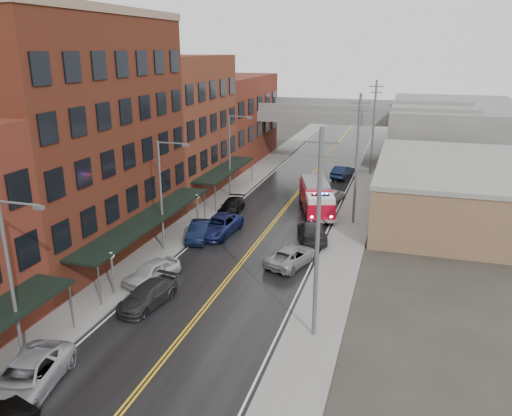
# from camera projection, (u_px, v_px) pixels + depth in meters

# --- Properties ---
(road) EXTENTS (11.00, 160.00, 0.02)m
(road) POSITION_uv_depth(u_px,v_px,m) (265.00, 234.00, 44.23)
(road) COLOR black
(road) RESTS_ON ground
(sidewalk_left) EXTENTS (3.00, 160.00, 0.15)m
(sidewalk_left) POSITION_uv_depth(u_px,v_px,m) (189.00, 225.00, 46.22)
(sidewalk_left) COLOR slate
(sidewalk_left) RESTS_ON ground
(sidewalk_right) EXTENTS (3.00, 160.00, 0.15)m
(sidewalk_right) POSITION_uv_depth(u_px,v_px,m) (347.00, 242.00, 42.20)
(sidewalk_right) COLOR slate
(sidewalk_right) RESTS_ON ground
(curb_left) EXTENTS (0.30, 160.00, 0.15)m
(curb_left) POSITION_uv_depth(u_px,v_px,m) (205.00, 227.00, 45.77)
(curb_left) COLOR gray
(curb_left) RESTS_ON ground
(curb_right) EXTENTS (0.30, 160.00, 0.15)m
(curb_right) POSITION_uv_depth(u_px,v_px,m) (328.00, 240.00, 42.65)
(curb_right) COLOR gray
(curb_right) RESTS_ON ground
(brick_building_b) EXTENTS (9.00, 20.00, 18.00)m
(brick_building_b) POSITION_uv_depth(u_px,v_px,m) (76.00, 139.00, 38.77)
(brick_building_b) COLOR #4E1F14
(brick_building_b) RESTS_ON ground
(brick_building_c) EXTENTS (9.00, 15.00, 15.00)m
(brick_building_c) POSITION_uv_depth(u_px,v_px,m) (175.00, 126.00, 55.17)
(brick_building_c) COLOR brown
(brick_building_c) RESTS_ON ground
(brick_building_far) EXTENTS (9.00, 20.00, 12.00)m
(brick_building_far) POSITION_uv_depth(u_px,v_px,m) (229.00, 119.00, 71.58)
(brick_building_far) COLOR maroon
(brick_building_far) RESTS_ON ground
(tan_building) EXTENTS (14.00, 22.00, 5.00)m
(tan_building) POSITION_uv_depth(u_px,v_px,m) (452.00, 192.00, 48.16)
(tan_building) COLOR brown
(tan_building) RESTS_ON ground
(right_far_block) EXTENTS (18.00, 30.00, 8.00)m
(right_far_block) POSITION_uv_depth(u_px,v_px,m) (454.00, 130.00, 74.49)
(right_far_block) COLOR slate
(right_far_block) RESTS_ON ground
(awning_1) EXTENTS (2.60, 18.00, 3.09)m
(awning_1) POSITION_uv_depth(u_px,v_px,m) (148.00, 219.00, 39.01)
(awning_1) COLOR black
(awning_1) RESTS_ON ground
(awning_2) EXTENTS (2.60, 13.00, 3.09)m
(awning_2) POSITION_uv_depth(u_px,v_px,m) (226.00, 169.00, 54.95)
(awning_2) COLOR black
(awning_2) RESTS_ON ground
(globe_lamp_1) EXTENTS (0.44, 0.44, 3.12)m
(globe_lamp_1) POSITION_uv_depth(u_px,v_px,m) (112.00, 264.00, 32.53)
(globe_lamp_1) COLOR #59595B
(globe_lamp_1) RESTS_ON ground
(globe_lamp_2) EXTENTS (0.44, 0.44, 3.12)m
(globe_lamp_2) POSITION_uv_depth(u_px,v_px,m) (197.00, 203.00, 45.29)
(globe_lamp_2) COLOR #59595B
(globe_lamp_2) RESTS_ON ground
(street_lamp_0) EXTENTS (2.64, 0.22, 9.00)m
(street_lamp_0) POSITION_uv_depth(u_px,v_px,m) (14.00, 274.00, 24.41)
(street_lamp_0) COLOR #59595B
(street_lamp_0) RESTS_ON ground
(street_lamp_1) EXTENTS (2.64, 0.22, 9.00)m
(street_lamp_1) POSITION_uv_depth(u_px,v_px,m) (163.00, 190.00, 38.99)
(street_lamp_1) COLOR #59595B
(street_lamp_1) RESTS_ON ground
(street_lamp_2) EXTENTS (2.64, 0.22, 9.00)m
(street_lamp_2) POSITION_uv_depth(u_px,v_px,m) (232.00, 151.00, 53.56)
(street_lamp_2) COLOR #59595B
(street_lamp_2) RESTS_ON ground
(utility_pole_0) EXTENTS (1.80, 0.24, 12.00)m
(utility_pole_0) POSITION_uv_depth(u_px,v_px,m) (318.00, 233.00, 26.65)
(utility_pole_0) COLOR #59595B
(utility_pole_0) RESTS_ON ground
(utility_pole_1) EXTENTS (1.80, 0.24, 12.00)m
(utility_pole_1) POSITION_uv_depth(u_px,v_px,m) (357.00, 158.00, 44.87)
(utility_pole_1) COLOR #59595B
(utility_pole_1) RESTS_ON ground
(utility_pole_2) EXTENTS (1.80, 0.24, 12.00)m
(utility_pole_2) POSITION_uv_depth(u_px,v_px,m) (374.00, 126.00, 63.09)
(utility_pole_2) COLOR #59595B
(utility_pole_2) RESTS_ON ground
(overpass) EXTENTS (40.00, 10.00, 7.50)m
(overpass) POSITION_uv_depth(u_px,v_px,m) (326.00, 119.00, 71.56)
(overpass) COLOR slate
(overpass) RESTS_ON ground
(fire_truck) EXTENTS (5.16, 8.72, 3.03)m
(fire_truck) POSITION_uv_depth(u_px,v_px,m) (316.00, 197.00, 49.42)
(fire_truck) COLOR #BB0821
(fire_truck) RESTS_ON ground
(parked_car_left_2) EXTENTS (3.71, 6.21, 1.62)m
(parked_car_left_2) POSITION_uv_depth(u_px,v_px,m) (26.00, 378.00, 23.63)
(parked_car_left_2) COLOR #A3A5AB
(parked_car_left_2) RESTS_ON ground
(parked_car_left_3) EXTENTS (2.69, 5.10, 1.41)m
(parked_car_left_3) POSITION_uv_depth(u_px,v_px,m) (148.00, 295.00, 31.81)
(parked_car_left_3) COLOR #27272A
(parked_car_left_3) RESTS_ON ground
(parked_car_left_4) EXTENTS (3.19, 4.86, 1.54)m
(parked_car_left_4) POSITION_uv_depth(u_px,v_px,m) (151.00, 272.00, 34.96)
(parked_car_left_4) COLOR #B8B8B8
(parked_car_left_4) RESTS_ON ground
(parked_car_left_5) EXTENTS (2.41, 4.84, 1.52)m
(parked_car_left_5) POSITION_uv_depth(u_px,v_px,m) (200.00, 231.00, 42.83)
(parked_car_left_5) COLOR black
(parked_car_left_5) RESTS_ON ground
(parked_car_left_6) EXTENTS (3.17, 6.05, 1.62)m
(parked_car_left_6) POSITION_uv_depth(u_px,v_px,m) (219.00, 226.00, 43.96)
(parked_car_left_6) COLOR navy
(parked_car_left_6) RESTS_ON ground
(parked_car_left_7) EXTENTS (2.21, 4.80, 1.36)m
(parked_car_left_7) POSITION_uv_depth(u_px,v_px,m) (231.00, 206.00, 49.73)
(parked_car_left_7) COLOR black
(parked_car_left_7) RESTS_ON ground
(parked_car_right_0) EXTENTS (3.87, 5.61, 1.42)m
(parked_car_right_0) POSITION_uv_depth(u_px,v_px,m) (292.00, 256.00, 37.80)
(parked_car_right_0) COLOR gray
(parked_car_right_0) RESTS_ON ground
(parked_car_right_1) EXTENTS (3.73, 6.06, 1.64)m
(parked_car_right_1) POSITION_uv_depth(u_px,v_px,m) (312.00, 231.00, 42.62)
(parked_car_right_1) COLOR black
(parked_car_right_1) RESTS_ON ground
(parked_car_right_2) EXTENTS (2.38, 4.14, 1.33)m
(parked_car_right_2) POSITION_uv_depth(u_px,v_px,m) (333.00, 195.00, 53.59)
(parked_car_right_2) COLOR #BBBBBB
(parked_car_right_2) RESTS_ON ground
(parked_car_right_3) EXTENTS (2.60, 5.07, 1.59)m
(parked_car_right_3) POSITION_uv_depth(u_px,v_px,m) (343.00, 172.00, 63.12)
(parked_car_right_3) COLOR black
(parked_car_right_3) RESTS_ON ground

